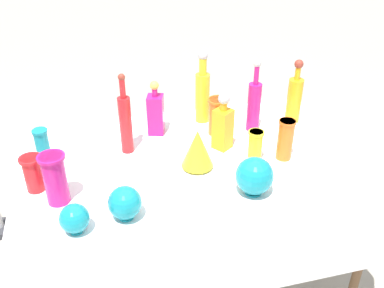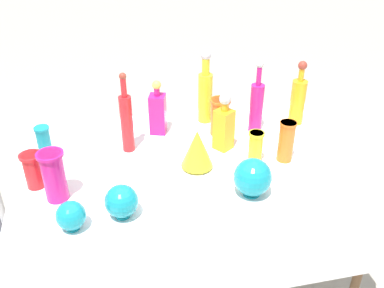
% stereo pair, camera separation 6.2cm
% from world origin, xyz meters
% --- Properties ---
extents(ground_plane, '(40.00, 40.00, 0.00)m').
position_xyz_m(ground_plane, '(0.00, 0.00, 0.00)').
color(ground_plane, '#A0998C').
extents(display_table, '(1.66, 1.10, 0.76)m').
position_xyz_m(display_table, '(0.00, -0.04, 0.70)').
color(display_table, white).
rests_on(display_table, ground).
extents(tall_bottle_0, '(0.08, 0.08, 0.41)m').
position_xyz_m(tall_bottle_0, '(0.16, 0.40, 0.93)').
color(tall_bottle_0, yellow).
rests_on(tall_bottle_0, display_table).
extents(tall_bottle_1, '(0.08, 0.08, 0.36)m').
position_xyz_m(tall_bottle_1, '(0.66, 0.27, 0.90)').
color(tall_bottle_1, orange).
rests_on(tall_bottle_1, display_table).
extents(tall_bottle_2, '(0.07, 0.07, 0.40)m').
position_xyz_m(tall_bottle_2, '(0.40, 0.24, 0.91)').
color(tall_bottle_2, '#C61972').
rests_on(tall_bottle_2, display_table).
extents(tall_bottle_3, '(0.06, 0.06, 0.41)m').
position_xyz_m(tall_bottle_3, '(-0.29, 0.18, 0.93)').
color(tall_bottle_3, red).
rests_on(tall_bottle_3, display_table).
extents(square_decanter_0, '(0.10, 0.10, 0.30)m').
position_xyz_m(square_decanter_0, '(-0.11, 0.33, 0.88)').
color(square_decanter_0, '#C61972').
rests_on(square_decanter_0, display_table).
extents(square_decanter_1, '(0.11, 0.11, 0.30)m').
position_xyz_m(square_decanter_1, '(0.18, 0.09, 0.89)').
color(square_decanter_1, orange).
rests_on(square_decanter_1, display_table).
extents(slender_vase_0, '(0.10, 0.10, 0.16)m').
position_xyz_m(slender_vase_0, '(-0.72, -0.04, 0.85)').
color(slender_vase_0, red).
rests_on(slender_vase_0, display_table).
extents(slender_vase_1, '(0.11, 0.11, 0.23)m').
position_xyz_m(slender_vase_1, '(-0.62, -0.15, 0.88)').
color(slender_vase_1, '#C61972').
rests_on(slender_vase_1, display_table).
extents(slender_vase_2, '(0.08, 0.08, 0.21)m').
position_xyz_m(slender_vase_2, '(0.44, -0.08, 0.87)').
color(slender_vase_2, orange).
rests_on(slender_vase_2, display_table).
extents(slender_vase_3, '(0.11, 0.11, 0.20)m').
position_xyz_m(slender_vase_3, '(0.20, 0.24, 0.87)').
color(slender_vase_3, orange).
rests_on(slender_vase_3, display_table).
extents(slender_vase_4, '(0.08, 0.08, 0.16)m').
position_xyz_m(slender_vase_4, '(0.30, -0.06, 0.85)').
color(slender_vase_4, yellow).
rests_on(slender_vase_4, display_table).
extents(slender_vase_5, '(0.07, 0.07, 0.17)m').
position_xyz_m(slender_vase_5, '(-0.69, 0.19, 0.85)').
color(slender_vase_5, teal).
rests_on(slender_vase_5, display_table).
extents(fluted_vase_0, '(0.15, 0.15, 0.20)m').
position_xyz_m(fluted_vase_0, '(0.01, -0.05, 0.86)').
color(fluted_vase_0, yellow).
rests_on(fluted_vase_0, display_table).
extents(round_bowl_0, '(0.14, 0.14, 0.14)m').
position_xyz_m(round_bowl_0, '(-0.36, -0.33, 0.83)').
color(round_bowl_0, teal).
rests_on(round_bowl_0, display_table).
extents(round_bowl_1, '(0.12, 0.12, 0.12)m').
position_xyz_m(round_bowl_1, '(-0.55, -0.37, 0.83)').
color(round_bowl_1, teal).
rests_on(round_bowl_1, display_table).
extents(round_bowl_2, '(0.16, 0.16, 0.17)m').
position_xyz_m(round_bowl_2, '(0.20, -0.31, 0.85)').
color(round_bowl_2, teal).
rests_on(round_bowl_2, display_table).
extents(price_tag_left, '(0.06, 0.03, 0.04)m').
position_xyz_m(price_tag_left, '(-0.33, -0.46, 0.78)').
color(price_tag_left, white).
rests_on(price_tag_left, display_table).
extents(cardboard_box_behind_left, '(0.42, 0.44, 0.37)m').
position_xyz_m(cardboard_box_behind_left, '(-0.13, 1.00, 0.15)').
color(cardboard_box_behind_left, tan).
rests_on(cardboard_box_behind_left, ground).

